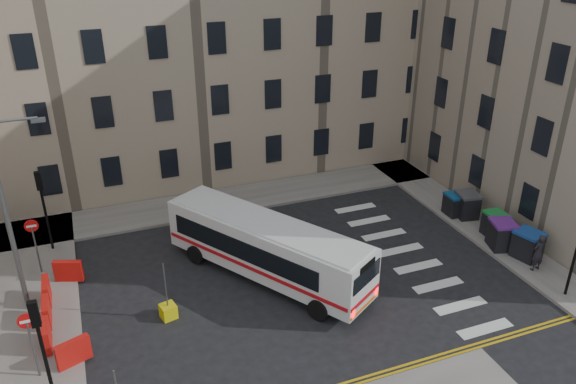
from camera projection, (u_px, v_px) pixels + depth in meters
ground at (330, 270)px, 26.08m from camera, size 120.00×120.00×0.00m
pavement_north at (168, 211)px, 31.32m from camera, size 36.00×3.20×0.15m
pavement_east at (442, 202)px, 32.34m from camera, size 2.40×26.00×0.15m
pavement_west at (1, 327)px, 22.34m from camera, size 6.00×22.00×0.15m
terrace_north at (116, 35)px, 33.07m from camera, size 38.30×10.80×17.20m
traffic_light_nw at (42, 199)px, 26.39m from camera, size 0.28×0.22×4.10m
traffic_light_sw at (40, 338)px, 17.58m from camera, size 0.28×0.22×4.10m
streetlamp at (7, 217)px, 21.65m from camera, size 0.50×0.22×8.14m
no_entry_north at (33, 235)px, 24.90m from camera, size 0.60×0.08×3.00m
no_entry_south at (29, 332)px, 19.02m from camera, size 0.60×0.08×3.00m
roadworks_barriers at (56, 310)px, 22.37m from camera, size 1.66×6.26×1.00m
bus at (267, 246)px, 24.97m from camera, size 7.29×9.80×2.76m
wheelie_bin_a at (528, 245)px, 26.55m from camera, size 1.37×1.48×1.37m
wheelie_bin_b at (502, 234)px, 27.37m from camera, size 1.43×1.54×1.41m
wheelie_bin_c at (495, 224)px, 28.44m from camera, size 1.03×1.18×1.27m
wheelie_bin_d at (467, 205)px, 30.29m from camera, size 1.30×1.42×1.37m
wheelie_bin_e at (455, 204)px, 30.53m from camera, size 0.97×1.11×1.19m
pedestrian at (538, 253)px, 25.50m from camera, size 0.71×0.51×1.81m
bollard_yellow at (168, 311)px, 22.87m from camera, size 0.72×0.72×0.60m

